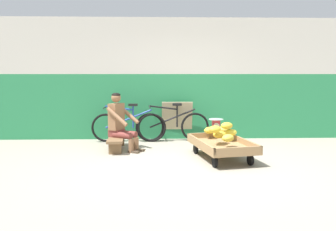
{
  "coord_description": "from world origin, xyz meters",
  "views": [
    {
      "loc": [
        -0.46,
        -5.45,
        1.52
      ],
      "look_at": [
        -0.25,
        0.88,
        0.75
      ],
      "focal_mm": 37.16,
      "sensor_mm": 36.0,
      "label": 1
    }
  ],
  "objects_px": {
    "bicycle_near_left": "(129,126)",
    "shopping_bag": "(234,146)",
    "sign_board": "(177,121)",
    "weighing_scale": "(216,126)",
    "plastic_crate": "(216,140)",
    "banana_cart": "(221,146)",
    "vendor_seated": "(120,122)",
    "bicycle_far_left": "(172,126)",
    "low_bench": "(117,140)"
  },
  "relations": [
    {
      "from": "vendor_seated",
      "to": "bicycle_far_left",
      "type": "relative_size",
      "value": 0.69
    },
    {
      "from": "plastic_crate",
      "to": "banana_cart",
      "type": "bearing_deg",
      "value": -93.91
    },
    {
      "from": "weighing_scale",
      "to": "low_bench",
      "type": "bearing_deg",
      "value": -175.87
    },
    {
      "from": "low_bench",
      "to": "sign_board",
      "type": "height_order",
      "value": "sign_board"
    },
    {
      "from": "sign_board",
      "to": "shopping_bag",
      "type": "xyz_separation_m",
      "value": [
        1.03,
        -1.34,
        -0.32
      ]
    },
    {
      "from": "weighing_scale",
      "to": "shopping_bag",
      "type": "relative_size",
      "value": 1.25
    },
    {
      "from": "vendor_seated",
      "to": "weighing_scale",
      "type": "relative_size",
      "value": 3.8
    },
    {
      "from": "sign_board",
      "to": "vendor_seated",
      "type": "bearing_deg",
      "value": -136.9
    },
    {
      "from": "vendor_seated",
      "to": "bicycle_near_left",
      "type": "height_order",
      "value": "vendor_seated"
    },
    {
      "from": "bicycle_near_left",
      "to": "banana_cart",
      "type": "bearing_deg",
      "value": -42.26
    },
    {
      "from": "plastic_crate",
      "to": "bicycle_near_left",
      "type": "xyz_separation_m",
      "value": [
        -1.84,
        0.63,
        0.2
      ]
    },
    {
      "from": "plastic_crate",
      "to": "bicycle_near_left",
      "type": "distance_m",
      "value": 1.96
    },
    {
      "from": "banana_cart",
      "to": "bicycle_near_left",
      "type": "bearing_deg",
      "value": 137.74
    },
    {
      "from": "vendor_seated",
      "to": "plastic_crate",
      "type": "distance_m",
      "value": 1.99
    },
    {
      "from": "weighing_scale",
      "to": "bicycle_far_left",
      "type": "distance_m",
      "value": 1.12
    },
    {
      "from": "banana_cart",
      "to": "vendor_seated",
      "type": "relative_size",
      "value": 1.38
    },
    {
      "from": "bicycle_near_left",
      "to": "shopping_bag",
      "type": "distance_m",
      "value": 2.38
    },
    {
      "from": "weighing_scale",
      "to": "sign_board",
      "type": "relative_size",
      "value": 0.34
    },
    {
      "from": "low_bench",
      "to": "plastic_crate",
      "type": "distance_m",
      "value": 2.02
    },
    {
      "from": "weighing_scale",
      "to": "banana_cart",
      "type": "bearing_deg",
      "value": -93.92
    },
    {
      "from": "sign_board",
      "to": "weighing_scale",
      "type": "bearing_deg",
      "value": -51.21
    },
    {
      "from": "banana_cart",
      "to": "bicycle_far_left",
      "type": "height_order",
      "value": "bicycle_far_left"
    },
    {
      "from": "plastic_crate",
      "to": "bicycle_near_left",
      "type": "bearing_deg",
      "value": 161.05
    },
    {
      "from": "low_bench",
      "to": "bicycle_far_left",
      "type": "bearing_deg",
      "value": 36.36
    },
    {
      "from": "shopping_bag",
      "to": "vendor_seated",
      "type": "bearing_deg",
      "value": 174.19
    },
    {
      "from": "low_bench",
      "to": "weighing_scale",
      "type": "relative_size",
      "value": 3.69
    },
    {
      "from": "banana_cart",
      "to": "plastic_crate",
      "type": "bearing_deg",
      "value": 86.09
    },
    {
      "from": "low_bench",
      "to": "shopping_bag",
      "type": "height_order",
      "value": "low_bench"
    },
    {
      "from": "sign_board",
      "to": "low_bench",
      "type": "bearing_deg",
      "value": -139.79
    },
    {
      "from": "sign_board",
      "to": "bicycle_near_left",
      "type": "bearing_deg",
      "value": -164.94
    },
    {
      "from": "vendor_seated",
      "to": "bicycle_near_left",
      "type": "xyz_separation_m",
      "value": [
        0.1,
        0.82,
        -0.21
      ]
    },
    {
      "from": "sign_board",
      "to": "shopping_bag",
      "type": "height_order",
      "value": "sign_board"
    },
    {
      "from": "plastic_crate",
      "to": "bicycle_near_left",
      "type": "height_order",
      "value": "bicycle_near_left"
    },
    {
      "from": "bicycle_near_left",
      "to": "bicycle_far_left",
      "type": "height_order",
      "value": "same"
    },
    {
      "from": "plastic_crate",
      "to": "weighing_scale",
      "type": "bearing_deg",
      "value": -90.0
    },
    {
      "from": "bicycle_near_left",
      "to": "bicycle_far_left",
      "type": "relative_size",
      "value": 1.0
    },
    {
      "from": "weighing_scale",
      "to": "bicycle_near_left",
      "type": "distance_m",
      "value": 1.95
    },
    {
      "from": "banana_cart",
      "to": "bicycle_near_left",
      "type": "distance_m",
      "value": 2.4
    },
    {
      "from": "plastic_crate",
      "to": "sign_board",
      "type": "relative_size",
      "value": 0.41
    },
    {
      "from": "bicycle_far_left",
      "to": "shopping_bag",
      "type": "relative_size",
      "value": 6.92
    },
    {
      "from": "bicycle_near_left",
      "to": "sign_board",
      "type": "xyz_separation_m",
      "value": [
        1.1,
        0.29,
        0.08
      ]
    },
    {
      "from": "sign_board",
      "to": "banana_cart",
      "type": "bearing_deg",
      "value": -70.4
    },
    {
      "from": "plastic_crate",
      "to": "sign_board",
      "type": "distance_m",
      "value": 1.22
    },
    {
      "from": "vendor_seated",
      "to": "bicycle_far_left",
      "type": "height_order",
      "value": "vendor_seated"
    },
    {
      "from": "banana_cart",
      "to": "sign_board",
      "type": "bearing_deg",
      "value": 109.6
    },
    {
      "from": "low_bench",
      "to": "weighing_scale",
      "type": "height_order",
      "value": "weighing_scale"
    },
    {
      "from": "banana_cart",
      "to": "plastic_crate",
      "type": "xyz_separation_m",
      "value": [
        0.07,
        0.98,
        -0.09
      ]
    },
    {
      "from": "sign_board",
      "to": "bicycle_far_left",
      "type": "bearing_deg",
      "value": -117.79
    },
    {
      "from": "low_bench",
      "to": "weighing_scale",
      "type": "xyz_separation_m",
      "value": [
        2.02,
        0.15,
        0.25
      ]
    },
    {
      "from": "low_bench",
      "to": "vendor_seated",
      "type": "bearing_deg",
      "value": -29.32
    }
  ]
}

